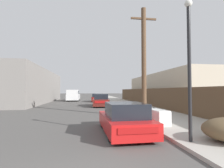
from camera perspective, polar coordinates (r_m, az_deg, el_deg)
The scene contains 11 objects.
sidewalk_curb at distance 26.23m, azimuth 3.16°, elevation -5.98°, with size 4.20×63.00×0.12m, color #ADA89E.
discarded_fridge at distance 9.44m, azimuth 14.13°, elevation -10.20°, with size 0.85×1.89×0.74m.
parked_sports_car_red at distance 7.60m, azimuth 4.02°, elevation -11.43°, with size 1.84×4.07×1.30m.
car_parked_mid at distance 20.28m, azimuth -3.59°, elevation -5.39°, with size 2.06×4.53×1.43m.
car_parked_far at distance 28.94m, azimuth -4.91°, elevation -4.50°, with size 1.96×4.22×1.33m.
pickup_truck at distance 31.29m, azimuth -12.52°, elevation -3.66°, with size 2.05×5.65×1.94m.
utility_pole at distance 12.29m, azimuth 10.36°, elevation 7.77°, with size 1.80×0.33×7.41m.
street_lamp at distance 6.51m, azimuth 23.90°, elevation 7.69°, with size 0.26×0.26×4.81m.
wooden_fence at distance 20.08m, azimuth 12.46°, elevation -4.18°, with size 0.08×31.65×1.92m, color brown.
building_left_block at distance 29.30m, azimuth -26.40°, elevation -0.75°, with size 7.00×20.94×4.83m, color gray.
building_right_house at distance 27.21m, azimuth 18.00°, elevation -1.47°, with size 6.00×20.60×4.17m, color beige.
Camera 1 is at (0.26, -2.18, 1.81)m, focal length 28.00 mm.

